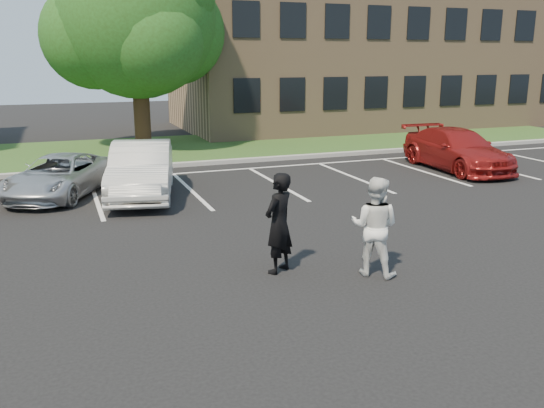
% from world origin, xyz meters
% --- Properties ---
extents(ground_plane, '(90.00, 90.00, 0.00)m').
position_xyz_m(ground_plane, '(0.00, 0.00, 0.00)').
color(ground_plane, black).
rests_on(ground_plane, ground).
extents(curb, '(40.00, 0.30, 0.15)m').
position_xyz_m(curb, '(0.00, 12.00, 0.07)').
color(curb, gray).
rests_on(curb, ground).
extents(grass_strip, '(44.00, 8.00, 0.08)m').
position_xyz_m(grass_strip, '(0.00, 16.00, 0.04)').
color(grass_strip, '#214B1A').
rests_on(grass_strip, ground).
extents(stall_lines, '(34.00, 5.36, 0.01)m').
position_xyz_m(stall_lines, '(1.40, 8.95, 0.01)').
color(stall_lines, silver).
rests_on(stall_lines, ground).
extents(office_building, '(22.40, 10.40, 8.30)m').
position_xyz_m(office_building, '(14.00, 21.99, 4.16)').
color(office_building, '#957756').
rests_on(office_building, ground).
extents(tree, '(7.80, 7.20, 8.80)m').
position_xyz_m(tree, '(-0.05, 16.64, 5.35)').
color(tree, black).
rests_on(tree, ground).
extents(man_black_suit, '(0.84, 0.77, 1.92)m').
position_xyz_m(man_black_suit, '(0.01, 0.67, 0.96)').
color(man_black_suit, black).
rests_on(man_black_suit, ground).
extents(man_white_shirt, '(1.14, 1.14, 1.86)m').
position_xyz_m(man_white_shirt, '(1.62, -0.07, 0.93)').
color(man_white_shirt, white).
rests_on(man_white_shirt, ground).
extents(car_silver_minivan, '(3.69, 4.73, 1.19)m').
position_xyz_m(car_silver_minivan, '(-3.74, 8.63, 0.60)').
color(car_silver_minivan, '#B5B8BE').
rests_on(car_silver_minivan, ground).
extents(car_white_sedan, '(2.64, 5.01, 1.57)m').
position_xyz_m(car_white_sedan, '(-1.49, 7.73, 0.79)').
color(car_white_sedan, silver).
rests_on(car_white_sedan, ground).
extents(car_red_compact, '(2.26, 5.08, 1.45)m').
position_xyz_m(car_red_compact, '(9.74, 7.92, 0.72)').
color(car_red_compact, maroon).
rests_on(car_red_compact, ground).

